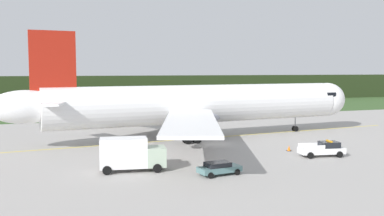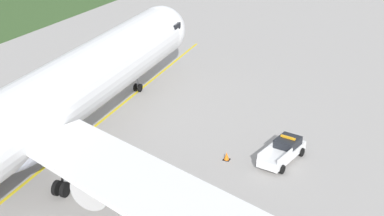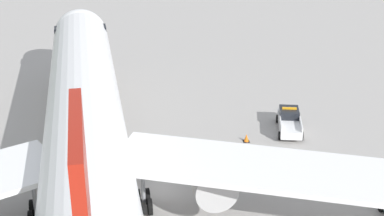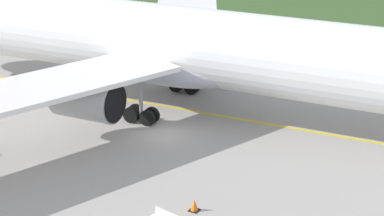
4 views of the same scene
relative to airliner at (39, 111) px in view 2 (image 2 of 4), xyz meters
The scene contains 5 objects.
ground 7.10m from the airliner, 87.92° to the right, with size 320.00×320.00×0.00m, color #A09C98.
taxiway_centerline_main 5.09m from the airliner, ahead, with size 73.91×0.30×0.01m, color yellow.
airliner is the anchor object (origin of this frame).
ops_pickup_truck 20.46m from the airliner, 61.73° to the right, with size 5.64×2.95×1.94m.
apron_cone 15.97m from the airliner, 60.40° to the right, with size 0.57×0.57×0.71m.
Camera 2 is at (-32.38, -23.58, 23.15)m, focal length 52.82 mm.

